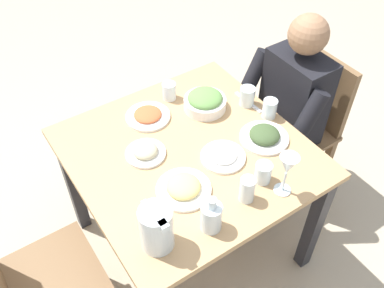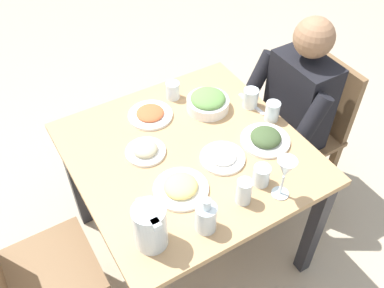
{
  "view_description": "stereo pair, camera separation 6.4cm",
  "coord_description": "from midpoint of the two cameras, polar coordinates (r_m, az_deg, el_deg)",
  "views": [
    {
      "loc": [
        -1.09,
        0.71,
        2.09
      ],
      "look_at": [
        -0.01,
        -0.01,
        0.77
      ],
      "focal_mm": 40.15,
      "sensor_mm": 36.0,
      "label": 1
    },
    {
      "loc": [
        -1.12,
        0.65,
        2.09
      ],
      "look_at": [
        -0.01,
        -0.01,
        0.77
      ],
      "focal_mm": 40.15,
      "sensor_mm": 36.0,
      "label": 2
    }
  ],
  "objects": [
    {
      "name": "ground_plane",
      "position": [
        2.46,
        0.39,
        -12.77
      ],
      "size": [
        8.0,
        8.0,
        0.0
      ],
      "primitive_type": "plane",
      "color": "tan"
    },
    {
      "name": "dining_table",
      "position": [
        1.96,
        0.47,
        -3.12
      ],
      "size": [
        0.98,
        0.98,
        0.73
      ],
      "color": "tan",
      "rests_on": "ground_plane"
    },
    {
      "name": "chair_near",
      "position": [
        2.47,
        15.95,
        2.71
      ],
      "size": [
        0.4,
        0.4,
        0.85
      ],
      "color": "brown",
      "rests_on": "ground_plane"
    },
    {
      "name": "chair_far",
      "position": [
        1.93,
        -20.48,
        -15.93
      ],
      "size": [
        0.4,
        0.4,
        0.85
      ],
      "color": "brown",
      "rests_on": "ground_plane"
    },
    {
      "name": "diner_near",
      "position": [
        2.26,
        12.92,
        3.67
      ],
      "size": [
        0.48,
        0.53,
        1.15
      ],
      "color": "black",
      "rests_on": "ground_plane"
    },
    {
      "name": "water_pitcher",
      "position": [
        1.52,
        -4.37,
        -10.87
      ],
      "size": [
        0.16,
        0.12,
        0.19
      ],
      "color": "silver",
      "rests_on": "dining_table"
    },
    {
      "name": "salad_bowl",
      "position": [
        2.06,
        3.02,
        5.61
      ],
      "size": [
        0.2,
        0.2,
        0.09
      ],
      "color": "white",
      "rests_on": "dining_table"
    },
    {
      "name": "plate_beans",
      "position": [
        1.86,
        -5.24,
        -0.83
      ],
      "size": [
        0.18,
        0.18,
        0.05
      ],
      "color": "white",
      "rests_on": "dining_table"
    },
    {
      "name": "plate_yoghurt",
      "position": [
        1.84,
        5.08,
        -1.75
      ],
      "size": [
        0.19,
        0.19,
        0.04
      ],
      "color": "white",
      "rests_on": "dining_table"
    },
    {
      "name": "plate_fries",
      "position": [
        1.72,
        -0.43,
        -5.77
      ],
      "size": [
        0.22,
        0.22,
        0.06
      ],
      "color": "white",
      "rests_on": "dining_table"
    },
    {
      "name": "plate_dolmas",
      "position": [
        1.93,
        10.67,
        0.72
      ],
      "size": [
        0.22,
        0.22,
        0.06
      ],
      "color": "white",
      "rests_on": "dining_table"
    },
    {
      "name": "plate_rice_curry",
      "position": [
        2.04,
        -4.67,
        3.96
      ],
      "size": [
        0.21,
        0.21,
        0.04
      ],
      "color": "white",
      "rests_on": "dining_table"
    },
    {
      "name": "water_glass_near_left",
      "position": [
        1.75,
        10.24,
        -4.14
      ],
      "size": [
        0.07,
        0.07,
        0.09
      ],
      "primitive_type": "cylinder",
      "color": "silver",
      "rests_on": "dining_table"
    },
    {
      "name": "water_glass_by_pitcher",
      "position": [
        2.03,
        11.51,
        4.28
      ],
      "size": [
        0.07,
        0.07,
        0.1
      ],
      "primitive_type": "cylinder",
      "color": "silver",
      "rests_on": "dining_table"
    },
    {
      "name": "water_glass_near_right",
      "position": [
        2.12,
        -1.69,
        7.11
      ],
      "size": [
        0.07,
        0.07,
        0.09
      ],
      "primitive_type": "cylinder",
      "color": "silver",
      "rests_on": "dining_table"
    },
    {
      "name": "water_glass_far_right",
      "position": [
        1.67,
        8.01,
        -6.28
      ],
      "size": [
        0.06,
        0.06,
        0.11
      ],
      "primitive_type": "cylinder",
      "color": "silver",
      "rests_on": "dining_table"
    },
    {
      "name": "water_glass_center",
      "position": [
        2.09,
        8.66,
        6.04
      ],
      "size": [
        0.07,
        0.07,
        0.09
      ],
      "primitive_type": "cylinder",
      "color": "silver",
      "rests_on": "dining_table"
    },
    {
      "name": "wine_glass",
      "position": [
        1.65,
        13.38,
        -3.46
      ],
      "size": [
        0.08,
        0.08,
        0.2
      ],
      "color": "silver",
      "rests_on": "dining_table"
    },
    {
      "name": "oil_carafe",
      "position": [
        1.58,
        3.03,
        -9.86
      ],
      "size": [
        0.08,
        0.08,
        0.16
      ],
      "color": "silver",
      "rests_on": "dining_table"
    },
    {
      "name": "fork_near",
      "position": [
        1.97,
        10.97,
        0.96
      ],
      "size": [
        0.17,
        0.03,
        0.01
      ],
      "primitive_type": "cube",
      "rotation": [
        0.0,
        0.0,
        -0.04
      ],
      "color": "silver",
      "rests_on": "dining_table"
    },
    {
      "name": "knife_near",
      "position": [
        2.12,
        8.77,
        5.24
      ],
      "size": [
        0.19,
        0.03,
        0.01
      ],
      "primitive_type": "cube",
      "rotation": [
        0.0,
        0.0,
        0.05
      ],
      "color": "silver",
      "rests_on": "dining_table"
    }
  ]
}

